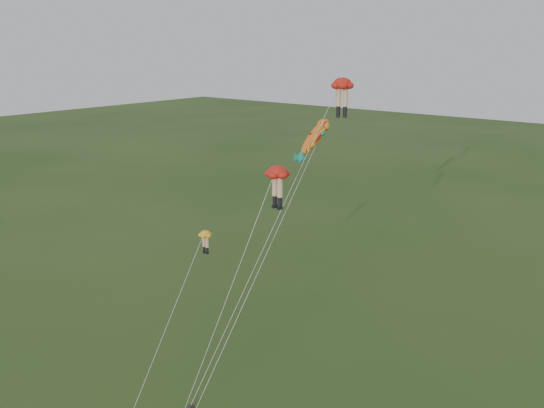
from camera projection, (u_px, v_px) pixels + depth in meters
The scene contains 4 objects.
legs_kite_red_high at pixel (340, 92), 37.23m from camera, with size 4.70×11.29×19.41m.
legs_kite_red_mid at pixel (276, 179), 32.82m from camera, with size 4.84×5.09×15.09m.
legs_kite_yellow at pixel (202, 243), 40.96m from camera, with size 3.69×10.49×9.10m.
fish_kite at pixel (314, 138), 39.22m from camera, with size 1.42×14.20×16.95m.
Camera 1 is at (24.09, -21.56, 21.62)m, focal length 40.00 mm.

